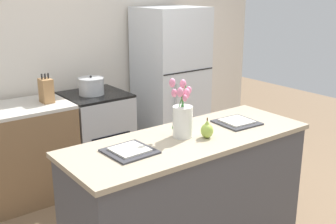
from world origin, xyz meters
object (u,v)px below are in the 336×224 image
(stove_range, at_px, (97,136))
(refrigerator, at_px, (170,85))
(pear_figurine, at_px, (207,130))
(cooking_pot, at_px, (91,86))
(knife_block, at_px, (46,91))
(flower_vase, at_px, (182,117))
(plate_setting_right, at_px, (237,122))
(plate_setting_left, at_px, (130,151))

(stove_range, height_order, refrigerator, refrigerator)
(refrigerator, bearing_deg, pear_figurine, -119.85)
(stove_range, height_order, cooking_pot, cooking_pot)
(refrigerator, distance_m, knife_block, 1.46)
(pear_figurine, bearing_deg, refrigerator, 60.15)
(pear_figurine, bearing_deg, knife_block, 106.41)
(flower_vase, height_order, knife_block, flower_vase)
(flower_vase, relative_size, pear_figurine, 2.88)
(flower_vase, bearing_deg, plate_setting_right, -2.49)
(refrigerator, xyz_separation_m, plate_setting_right, (-0.57, -1.58, 0.09))
(stove_range, distance_m, refrigerator, 1.03)
(stove_range, relative_size, plate_setting_right, 3.02)
(flower_vase, bearing_deg, plate_setting_left, -177.11)
(flower_vase, distance_m, plate_setting_right, 0.53)
(stove_range, relative_size, refrigerator, 0.53)
(refrigerator, relative_size, cooking_pot, 6.78)
(plate_setting_left, xyz_separation_m, knife_block, (0.08, 1.56, 0.07))
(stove_range, bearing_deg, cooking_pot, -168.53)
(refrigerator, xyz_separation_m, pear_figurine, (-0.96, -1.68, 0.14))
(flower_vase, distance_m, plate_setting_left, 0.46)
(stove_range, distance_m, plate_setting_left, 1.76)
(refrigerator, xyz_separation_m, knife_block, (-1.45, -0.02, 0.16))
(stove_range, bearing_deg, plate_setting_left, -110.06)
(flower_vase, height_order, cooking_pot, flower_vase)
(plate_setting_right, bearing_deg, plate_setting_left, 180.00)
(cooking_pot, bearing_deg, knife_block, -178.04)
(plate_setting_left, distance_m, cooking_pot, 1.67)
(stove_range, distance_m, cooking_pot, 0.54)
(knife_block, bearing_deg, refrigerator, 0.96)
(pear_figurine, bearing_deg, cooking_pot, 90.80)
(cooking_pot, relative_size, knife_block, 0.94)
(stove_range, relative_size, flower_vase, 2.18)
(refrigerator, bearing_deg, plate_setting_right, -109.84)
(pear_figurine, xyz_separation_m, plate_setting_left, (-0.56, 0.10, -0.05))
(refrigerator, height_order, cooking_pot, refrigerator)
(plate_setting_right, distance_m, knife_block, 1.79)
(stove_range, bearing_deg, refrigerator, 0.04)
(plate_setting_right, height_order, knife_block, knife_block)
(stove_range, height_order, flower_vase, flower_vase)
(cooking_pot, bearing_deg, pear_figurine, -89.20)
(refrigerator, height_order, plate_setting_right, refrigerator)
(stove_range, relative_size, pear_figurine, 6.28)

